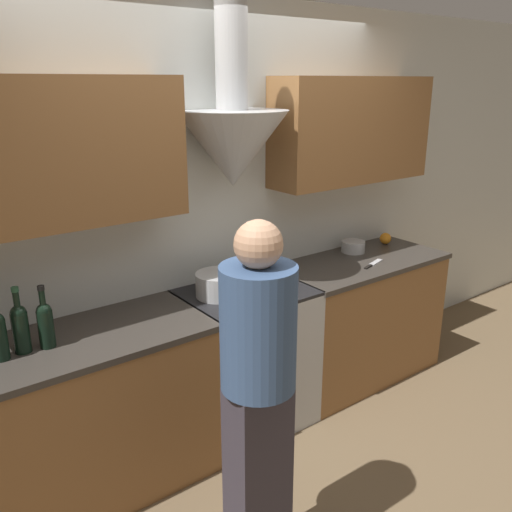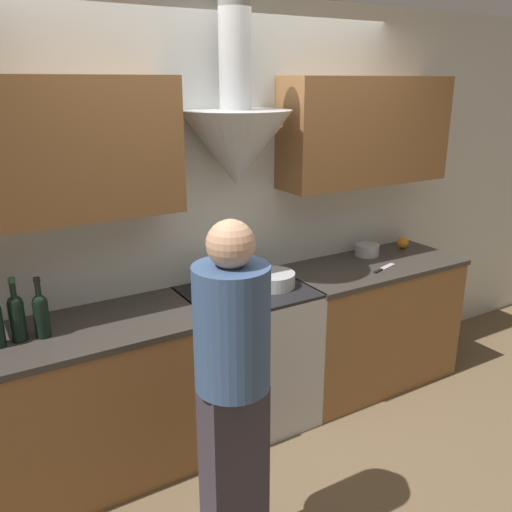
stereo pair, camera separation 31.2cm
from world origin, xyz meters
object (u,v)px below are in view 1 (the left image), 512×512
at_px(stove_range, 246,357).
at_px(orange_fruit, 385,238).
at_px(person_foreground_left, 258,389).
at_px(wine_bottle_3, 20,326).
at_px(mixing_bowl, 269,279).
at_px(stock_pot, 219,285).
at_px(wine_bottle_4, 45,322).
at_px(saucepan, 353,247).

relative_size(stove_range, orange_fruit, 10.33).
bearing_deg(person_foreground_left, wine_bottle_3, 126.76).
xyz_separation_m(stove_range, mixing_bowl, (0.17, -0.01, 0.49)).
distance_m(mixing_bowl, orange_fruit, 1.29).
xyz_separation_m(stove_range, person_foreground_left, (-0.60, -0.91, 0.45)).
bearing_deg(orange_fruit, mixing_bowl, -172.89).
bearing_deg(stove_range, stock_pot, 167.26).
bearing_deg(mixing_bowl, wine_bottle_4, 179.81).
distance_m(stove_range, wine_bottle_4, 1.31).
height_order(stove_range, stock_pot, stock_pot).
bearing_deg(person_foreground_left, saucepan, 32.06).
xyz_separation_m(stove_range, stock_pot, (-0.17, 0.04, 0.52)).
height_order(stock_pot, saucepan, stock_pot).
height_order(wine_bottle_3, orange_fruit, wine_bottle_3).
relative_size(saucepan, person_foreground_left, 0.11).
distance_m(mixing_bowl, saucepan, 0.94).
relative_size(stove_range, mixing_bowl, 3.21).
bearing_deg(stove_range, orange_fruit, 5.81).
relative_size(stove_range, person_foreground_left, 0.56).
height_order(stock_pot, person_foreground_left, person_foreground_left).
height_order(stove_range, wine_bottle_4, wine_bottle_4).
bearing_deg(wine_bottle_3, mixing_bowl, -0.88).
height_order(wine_bottle_4, person_foreground_left, person_foreground_left).
relative_size(wine_bottle_3, wine_bottle_4, 1.04).
height_order(stove_range, saucepan, saucepan).
bearing_deg(stock_pot, orange_fruit, 3.85).
bearing_deg(wine_bottle_4, saucepan, 4.09).
relative_size(wine_bottle_4, orange_fruit, 3.55).
xyz_separation_m(wine_bottle_3, saucepan, (2.38, 0.14, -0.09)).
distance_m(stock_pot, orange_fruit, 1.63).
bearing_deg(saucepan, stove_range, -171.98).
xyz_separation_m(wine_bottle_3, orange_fruit, (2.74, 0.14, -0.09)).
distance_m(stove_range, wine_bottle_3, 1.41).
bearing_deg(wine_bottle_3, stock_pot, 1.46).
bearing_deg(person_foreground_left, mixing_bowl, 49.33).
height_order(wine_bottle_4, orange_fruit, wine_bottle_4).
xyz_separation_m(wine_bottle_3, wine_bottle_4, (0.11, -0.02, -0.01)).
bearing_deg(orange_fruit, wine_bottle_3, -177.12).
distance_m(wine_bottle_4, person_foreground_left, 1.08).
bearing_deg(orange_fruit, stove_range, -174.19).
xyz_separation_m(stove_range, wine_bottle_3, (-1.29, 0.01, 0.58)).
distance_m(stove_range, stock_pot, 0.55).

